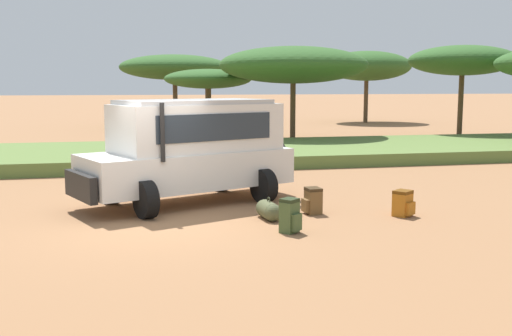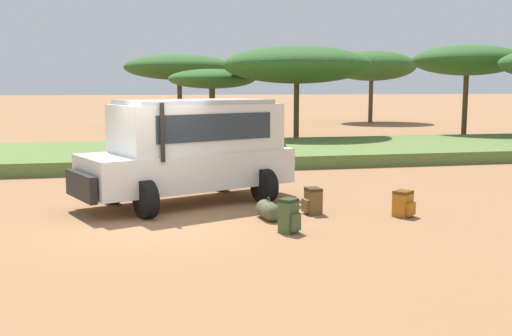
{
  "view_description": "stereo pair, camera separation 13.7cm",
  "coord_description": "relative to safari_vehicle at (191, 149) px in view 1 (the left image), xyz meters",
  "views": [
    {
      "loc": [
        -0.62,
        -12.04,
        2.78
      ],
      "look_at": [
        2.2,
        0.45,
        1.0
      ],
      "focal_mm": 42.0,
      "sensor_mm": 36.0,
      "label": 1
    },
    {
      "loc": [
        -0.49,
        -12.07,
        2.78
      ],
      "look_at": [
        2.2,
        0.45,
        1.0
      ],
      "focal_mm": 42.0,
      "sensor_mm": 36.0,
      "label": 2
    }
  ],
  "objects": [
    {
      "name": "grass_bank",
      "position": [
        -0.97,
        8.29,
        -1.07
      ],
      "size": [
        120.0,
        7.0,
        0.44
      ],
      "color": "#5B7538",
      "rests_on": "ground_plane"
    },
    {
      "name": "safari_vehicle",
      "position": [
        0.0,
        0.0,
        0.0
      ],
      "size": [
        5.4,
        3.79,
        2.44
      ],
      "color": "silver",
      "rests_on": "ground_plane"
    },
    {
      "name": "acacia_tree_right_mid",
      "position": [
        15.23,
        13.42,
        2.7
      ],
      "size": [
        5.42,
        5.19,
        4.76
      ],
      "color": "brown",
      "rests_on": "ground_plane"
    },
    {
      "name": "acacia_tree_far_left",
      "position": [
        1.96,
        26.18,
        2.64
      ],
      "size": [
        7.24,
        6.52,
        4.77
      ],
      "color": "brown",
      "rests_on": "ground_plane"
    },
    {
      "name": "backpack_beside_front_wheel",
      "position": [
        4.23,
        -2.49,
        -1.02
      ],
      "size": [
        0.5,
        0.51,
        0.55
      ],
      "color": "#B26619",
      "rests_on": "ground_plane"
    },
    {
      "name": "backpack_cluster_center",
      "position": [
        1.47,
        -3.35,
        -0.98
      ],
      "size": [
        0.44,
        0.45,
        0.66
      ],
      "color": "#42562D",
      "rests_on": "ground_plane"
    },
    {
      "name": "backpack_near_rear_wheel",
      "position": [
        2.41,
        -1.85,
        -1.01
      ],
      "size": [
        0.42,
        0.42,
        0.57
      ],
      "color": "brown",
      "rests_on": "ground_plane"
    },
    {
      "name": "duffel_bag_low_black_case",
      "position": [
        1.36,
        -2.14,
        -1.11
      ],
      "size": [
        0.43,
        0.88,
        0.47
      ],
      "color": "#4C5133",
      "rests_on": "ground_plane"
    },
    {
      "name": "acacia_tree_far_right",
      "position": [
        16.25,
        27.88,
        2.87
      ],
      "size": [
        6.63,
        6.04,
        5.27
      ],
      "color": "brown",
      "rests_on": "ground_plane"
    },
    {
      "name": "ground_plane",
      "position": [
        -0.97,
        -1.99,
        -1.29
      ],
      "size": [
        320.0,
        320.0,
        0.0
      ],
      "primitive_type": "plane",
      "color": "#936642"
    },
    {
      "name": "acacia_tree_centre_back",
      "position": [
        6.4,
        13.47,
        2.41
      ],
      "size": [
        6.99,
        7.09,
        4.58
      ],
      "color": "brown",
      "rests_on": "ground_plane"
    },
    {
      "name": "acacia_tree_left_mid",
      "position": [
        2.91,
        17.42,
        1.79
      ],
      "size": [
        4.59,
        4.72,
        3.62
      ],
      "color": "brown",
      "rests_on": "ground_plane"
    }
  ]
}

